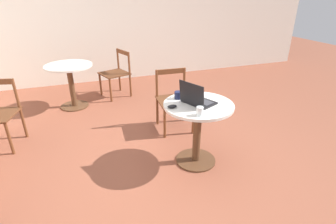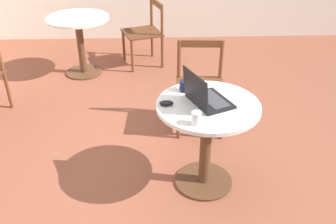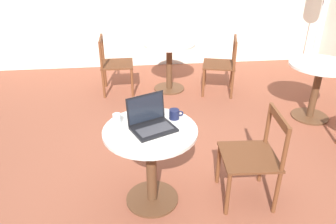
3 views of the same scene
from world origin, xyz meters
name	(u,v)px [view 3 (image 3 of 3)]	position (x,y,z in m)	size (l,w,h in m)	color
ground_plane	(172,178)	(0.00, 0.00, 0.00)	(16.00, 16.00, 0.00)	brown
cafe_table_near	(151,150)	(-0.21, -0.27, 0.53)	(0.75, 0.75, 0.73)	#51331E
cafe_table_mid	(318,79)	(1.92, 1.01, 0.53)	(0.75, 0.75, 0.73)	#51331E
cafe_table_far	(169,56)	(0.22, 2.10, 0.53)	(0.75, 0.75, 0.73)	#51331E
chair_near_right	(254,157)	(0.65, -0.32, 0.43)	(0.48, 0.48, 0.83)	brown
chair_far_right	(222,65)	(0.96, 1.90, 0.43)	(0.56, 0.56, 0.83)	brown
chair_far_left	(114,64)	(-0.59, 2.09, 0.43)	(0.46, 0.46, 0.83)	brown
laptop	(151,122)	(-0.20, -0.25, 0.78)	(0.40, 0.37, 0.25)	black
mouse	(148,110)	(-0.21, 0.03, 0.75)	(0.06, 0.10, 0.03)	black
mug	(174,114)	(0.00, -0.12, 0.77)	(0.12, 0.08, 0.08)	#141938
drinking_glass	(117,119)	(-0.47, -0.16, 0.77)	(0.07, 0.07, 0.09)	silver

